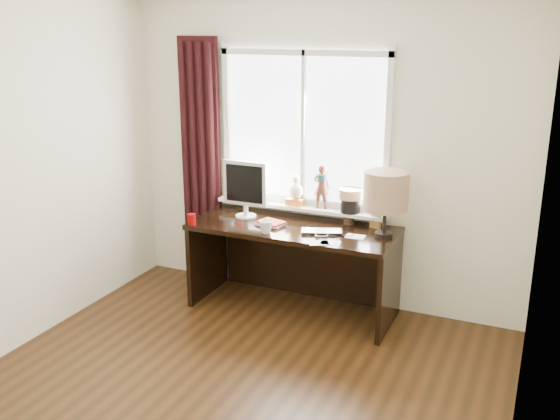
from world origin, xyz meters
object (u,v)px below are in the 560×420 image
at_px(mug, 266,226).
at_px(table_lamp, 386,191).
at_px(monitor, 245,186).
at_px(laptop, 322,231).
at_px(red_cup, 192,219).
at_px(desk, 297,250).

height_order(mug, table_lamp, table_lamp).
relative_size(monitor, table_lamp, 0.94).
distance_m(mug, table_lamp, 0.98).
bearing_deg(laptop, monitor, 149.90).
bearing_deg(monitor, red_cup, -130.28).
xyz_separation_m(mug, desk, (0.13, 0.35, -0.30)).
distance_m(red_cup, table_lamp, 1.60).
relative_size(mug, table_lamp, 0.21).
bearing_deg(monitor, mug, -42.97).
xyz_separation_m(laptop, red_cup, (-1.06, -0.23, 0.03)).
xyz_separation_m(monitor, table_lamp, (1.22, -0.01, 0.09)).
relative_size(desk, table_lamp, 3.27).
height_order(red_cup, table_lamp, table_lamp).
bearing_deg(monitor, laptop, -10.24).
relative_size(red_cup, table_lamp, 0.18).
bearing_deg(mug, monitor, 137.03).
distance_m(mug, monitor, 0.52).
xyz_separation_m(laptop, monitor, (-0.75, 0.14, 0.27)).
bearing_deg(desk, laptop, -30.49).
xyz_separation_m(mug, table_lamp, (0.88, 0.31, 0.31)).
relative_size(mug, red_cup, 1.21).
distance_m(monitor, table_lamp, 1.22).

